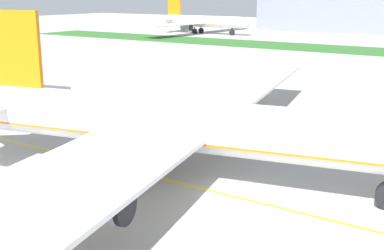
% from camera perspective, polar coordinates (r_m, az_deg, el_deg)
% --- Properties ---
extents(ground_plane, '(600.00, 600.00, 0.00)m').
position_cam_1_polar(ground_plane, '(46.63, 4.38, -7.31)').
color(ground_plane, '#ADAAA5').
rests_on(ground_plane, ground).
extents(apron_taxi_line, '(280.00, 0.36, 0.01)m').
position_cam_1_polar(apron_taxi_line, '(45.73, 3.68, -7.75)').
color(apron_taxi_line, yellow).
rests_on(apron_taxi_line, ground).
extents(airliner_foreground, '(55.57, 91.20, 15.69)m').
position_cam_1_polar(airliner_foreground, '(47.57, -1.81, -0.06)').
color(airliner_foreground, white).
rests_on(airliner_foreground, ground).
extents(parked_airliner_far_left, '(46.00, 72.65, 15.38)m').
position_cam_1_polar(parked_airliner_far_left, '(224.53, 1.16, 11.53)').
color(parked_airliner_far_left, white).
rests_on(parked_airliner_far_left, ground).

